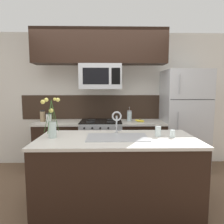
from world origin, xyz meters
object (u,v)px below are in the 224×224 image
Objects in this scene: stove_range at (101,145)px; banana_bunch at (140,121)px; flower_vase at (52,125)px; storage_jar_medium at (49,118)px; drinking_glass at (158,131)px; microwave at (101,77)px; storage_jar_tall at (43,116)px; sink_faucet at (117,119)px; spare_glass at (173,134)px; french_press at (129,116)px; refrigerator at (183,120)px.

banana_bunch is at bearing -4.77° from stove_range.
banana_bunch is 1.74m from flower_vase.
storage_jar_medium reaches higher than drinking_glass.
flower_vase is (-0.56, -1.23, 0.61)m from stove_range.
microwave is at bearing 65.03° from flower_vase.
banana_bunch is at bearing 92.64° from drinking_glass.
microwave reaches higher than banana_bunch.
drinking_glass is (0.05, -1.13, 0.04)m from banana_bunch.
flower_vase is at bearing -114.59° from stove_range.
storage_jar_medium is (0.14, -0.07, -0.02)m from storage_jar_tall.
sink_faucet is at bearing 13.78° from flower_vase.
spare_glass reaches higher than banana_bunch.
stove_range is 1.25× the size of microwave.
stove_range is 0.86m from banana_bunch.
french_press is 2.07× the size of drinking_glass.
flower_vase is at bearing -72.11° from storage_jar_medium.
refrigerator is at bearing 0.73° from stove_range.
refrigerator is at bearing -2.25° from french_press.
microwave is 1.59m from drinking_glass.
sink_faucet is 2.37× the size of drinking_glass.
french_press reaches higher than stove_range.
french_press is at bearing 146.45° from banana_bunch.
storage_jar_tall is at bearing 178.16° from stove_range.
flower_vase is at bearing -178.24° from drinking_glass.
banana_bunch is 0.23m from french_press.
flower_vase reaches higher than banana_bunch.
microwave is 1.08m from banana_bunch.
flower_vase is (-2.12, -1.25, 0.14)m from refrigerator.
microwave reaches higher than sink_faucet.
microwave reaches higher than refrigerator.
storage_jar_medium is 1.80× the size of spare_glass.
french_press is (0.54, 0.06, 0.55)m from stove_range.
french_press is 1.27m from drinking_glass.
storage_jar_tall reaches higher than banana_bunch.
french_press reaches higher than banana_bunch.
storage_jar_tall is at bearing 176.99° from banana_bunch.
banana_bunch is (1.67, -0.03, -0.06)m from storage_jar_medium.
spare_glass is (2.02, -1.28, -0.06)m from storage_jar_tall.
storage_jar_tall is 0.15m from storage_jar_medium.
flower_vase is at bearing -114.97° from microwave.
microwave reaches higher than storage_jar_tall.
banana_bunch is 0.62× the size of sink_faucet.
flower_vase is at bearing -149.48° from refrigerator.
drinking_glass reaches higher than stove_range.
stove_range is 1.48m from flower_vase.
refrigerator is 8.79× the size of storage_jar_tall.
spare_glass is 0.18× the size of flower_vase.
storage_jar_tall is (-2.65, 0.01, 0.09)m from refrigerator.
storage_jar_medium is (-0.95, -0.01, -0.74)m from microwave.
spare_glass is (0.17, -0.06, -0.02)m from drinking_glass.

